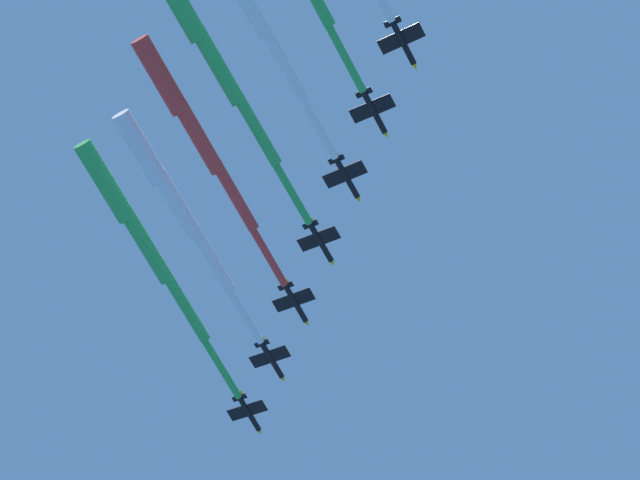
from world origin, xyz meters
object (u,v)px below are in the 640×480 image
jet_port_inner (176,204)px  jet_starboard_inner (197,136)px  jet_port_mid (217,65)px  jet_lead (144,243)px

jet_port_inner → jet_starboard_inner: 13.98m
jet_starboard_inner → jet_port_mid: bearing=-24.3°
jet_port_inner → jet_port_mid: bearing=-23.4°
jet_lead → jet_starboard_inner: jet_lead is taller
jet_lead → jet_port_mid: bearing=-17.6°
jet_lead → jet_starboard_inner: size_ratio=1.09×
jet_port_inner → jet_starboard_inner: jet_port_inner is taller
jet_lead → jet_port_inner: jet_lead is taller
jet_lead → jet_port_mid: jet_lead is taller
jet_port_mid → jet_starboard_inner: bearing=155.7°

